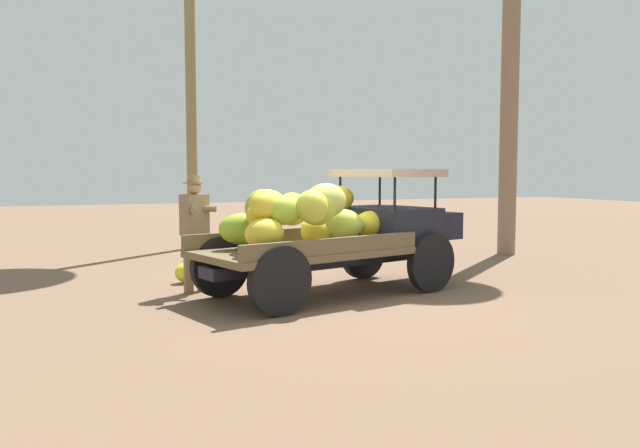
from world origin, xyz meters
TOP-DOWN VIEW (x-y plane):
  - ground_plane at (0.00, 0.00)m, footprint 60.00×60.00m
  - truck at (0.21, 0.33)m, footprint 4.66×2.68m
  - farmer at (-1.79, 1.24)m, footprint 0.57×0.54m
  - loose_banana_bunch at (-1.73, 2.13)m, footprint 0.61×0.49m

SIDE VIEW (x-z plane):
  - ground_plane at x=0.00m, z-range 0.00..0.00m
  - loose_banana_bunch at x=-1.73m, z-range -0.01..0.36m
  - truck at x=0.21m, z-range 0.05..1.95m
  - farmer at x=-1.79m, z-range 0.13..1.93m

